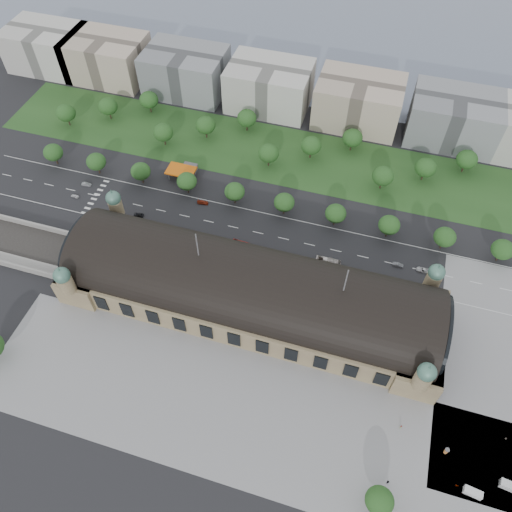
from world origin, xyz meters
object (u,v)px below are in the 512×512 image
(petrol_station, at_px, (186,169))
(bus_mid, at_px, (328,262))
(pedestrian_0, at_px, (401,427))
(pedestrian_3, at_px, (457,486))
(parked_car_0, at_px, (126,231))
(pedestrian_4, at_px, (388,482))
(traffic_car_4, at_px, (265,250))
(van_east, at_px, (509,486))
(traffic_car_6, at_px, (423,270))
(parked_car_1, at_px, (119,227))
(traffic_car_1, at_px, (86,184))
(parked_car_3, at_px, (191,247))
(parked_car_4, at_px, (185,245))
(advertising_column, at_px, (446,451))
(parked_car_2, at_px, (162,240))
(pedestrian_2, at_px, (506,438))
(parked_car_6, at_px, (207,248))
(traffic_car_0, at_px, (75,196))
(traffic_car_2, at_px, (139,215))
(parked_car_5, at_px, (171,235))
(bus_east, at_px, (330,267))
(bus_west, at_px, (244,245))
(traffic_car_5, at_px, (398,265))
(van_south, at_px, (472,492))

(petrol_station, xyz_separation_m, bus_mid, (79.90, -35.44, -1.43))
(pedestrian_0, relative_size, pedestrian_3, 1.04)
(parked_car_0, bearing_deg, pedestrian_0, 29.02)
(pedestrian_0, height_order, pedestrian_4, pedestrian_4)
(traffic_car_4, relative_size, van_east, 0.71)
(traffic_car_4, bearing_deg, traffic_car_6, 105.25)
(traffic_car_4, height_order, parked_car_1, traffic_car_4)
(traffic_car_1, height_order, parked_car_0, traffic_car_1)
(parked_car_3, xyz_separation_m, pedestrian_3, (118.29, -67.80, 0.13))
(parked_car_4, relative_size, bus_mid, 0.36)
(traffic_car_6, xyz_separation_m, advertising_column, (14.28, -74.66, 0.75))
(parked_car_2, distance_m, pedestrian_2, 154.65)
(traffic_car_4, bearing_deg, parked_car_6, -69.07)
(parked_car_0, distance_m, parked_car_4, 28.89)
(traffic_car_0, height_order, traffic_car_2, traffic_car_0)
(parked_car_1, height_order, pedestrian_3, pedestrian_3)
(pedestrian_2, height_order, pedestrian_3, pedestrian_3)
(parked_car_6, xyz_separation_m, pedestrian_4, (89.90, -74.84, 0.31))
(traffic_car_0, height_order, bus_mid, bus_mid)
(parked_car_4, relative_size, parked_car_5, 0.83)
(parked_car_1, bearing_deg, parked_car_4, 58.79)
(traffic_car_0, distance_m, traffic_car_1, 8.95)
(petrol_station, distance_m, advertising_column, 168.45)
(traffic_car_2, height_order, bus_east, bus_east)
(advertising_column, relative_size, pedestrian_2, 1.76)
(bus_mid, distance_m, bus_east, 3.16)
(parked_car_6, bearing_deg, traffic_car_4, 83.10)
(van_east, bearing_deg, bus_west, 155.56)
(parked_car_5, relative_size, bus_mid, 0.44)
(parked_car_5, distance_m, parked_car_6, 18.38)
(traffic_car_2, height_order, traffic_car_5, traffic_car_5)
(bus_east, xyz_separation_m, pedestrian_2, (71.96, -53.46, -0.70))
(traffic_car_4, bearing_deg, bus_west, -77.50)
(traffic_car_6, bearing_deg, parked_car_4, -80.17)
(traffic_car_6, xyz_separation_m, bus_mid, (-39.72, -7.91, 0.77))
(petrol_station, xyz_separation_m, traffic_car_6, (119.62, -27.53, -2.20))
(van_south, relative_size, advertising_column, 2.07)
(traffic_car_4, xyz_separation_m, parked_car_0, (-64.01, -7.61, -0.15))
(parked_car_3, distance_m, bus_mid, 60.88)
(parked_car_5, xyz_separation_m, van_south, (134.15, -72.50, 0.53))
(traffic_car_5, relative_size, parked_car_1, 0.97)
(van_east, height_order, pedestrian_3, van_east)
(petrol_station, distance_m, parked_car_3, 48.51)
(traffic_car_0, relative_size, parked_car_6, 0.89)
(bus_mid, relative_size, advertising_column, 3.77)
(traffic_car_5, bearing_deg, parked_car_1, 97.08)
(traffic_car_1, bearing_deg, pedestrian_0, -121.87)
(parked_car_2, xyz_separation_m, van_east, (147.80, -63.19, 0.61))
(parked_car_6, relative_size, pedestrian_2, 2.73)
(traffic_car_5, bearing_deg, pedestrian_0, -172.19)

